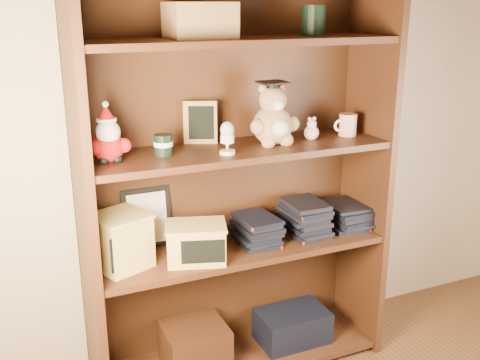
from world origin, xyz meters
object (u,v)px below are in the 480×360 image
object	(u,v)px
teacher_mug	(347,125)
grad_teddy_bear	(273,120)
treats_box	(121,241)
bookcase	(234,187)

from	to	relation	value
teacher_mug	grad_teddy_bear	bearing A→B (deg)	-178.75
grad_teddy_bear	treats_box	distance (m)	0.72
bookcase	grad_teddy_bear	bearing A→B (deg)	-22.80
grad_teddy_bear	treats_box	bearing A→B (deg)	179.38
grad_teddy_bear	teacher_mug	size ratio (longest dim) A/B	2.43
teacher_mug	treats_box	distance (m)	1.01
grad_teddy_bear	bookcase	bearing A→B (deg)	157.20
grad_teddy_bear	teacher_mug	xyz separation A→B (m)	(0.34, 0.01, -0.05)
teacher_mug	treats_box	size ratio (longest dim) A/B	0.42
bookcase	teacher_mug	world-z (taller)	bookcase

